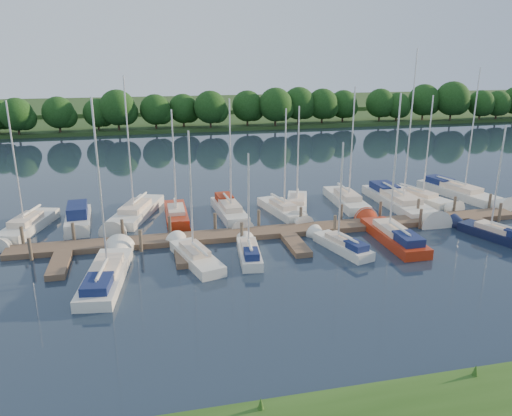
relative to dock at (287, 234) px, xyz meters
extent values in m
plane|color=#17232F|center=(0.00, -7.31, -0.20)|extent=(260.00, 260.00, 0.00)
cube|color=brown|center=(0.00, 0.69, 0.00)|extent=(40.00, 2.00, 0.40)
cube|color=brown|center=(-16.00, -2.31, 0.00)|extent=(1.20, 4.00, 0.40)
cube|color=brown|center=(-8.00, -2.31, 0.00)|extent=(1.20, 4.00, 0.40)
cube|color=brown|center=(0.00, -2.31, 0.00)|extent=(1.20, 4.00, 0.40)
cube|color=brown|center=(8.00, -2.31, 0.00)|extent=(1.20, 4.00, 0.40)
cube|color=brown|center=(16.00, -2.31, 0.00)|extent=(1.20, 4.00, 0.40)
cylinder|color=#473D33|center=(-19.00, 1.99, 0.40)|extent=(0.24, 0.24, 2.00)
cylinder|color=#473D33|center=(-15.55, 1.99, 0.40)|extent=(0.24, 0.24, 2.00)
cylinder|color=#473D33|center=(-12.09, 1.99, 0.40)|extent=(0.24, 0.24, 2.00)
cylinder|color=#473D33|center=(-8.64, 1.99, 0.40)|extent=(0.24, 0.24, 2.00)
cylinder|color=#473D33|center=(-5.18, 1.99, 0.40)|extent=(0.24, 0.24, 2.00)
cylinder|color=#473D33|center=(-1.73, 1.99, 0.40)|extent=(0.24, 0.24, 2.00)
cylinder|color=#473D33|center=(1.73, 1.99, 0.40)|extent=(0.24, 0.24, 2.00)
cylinder|color=#473D33|center=(5.18, 1.99, 0.40)|extent=(0.24, 0.24, 2.00)
cylinder|color=#473D33|center=(8.64, 1.99, 0.40)|extent=(0.24, 0.24, 2.00)
cylinder|color=#473D33|center=(12.09, 1.99, 0.40)|extent=(0.24, 0.24, 2.00)
cylinder|color=#473D33|center=(15.55, 1.99, 0.40)|extent=(0.24, 0.24, 2.00)
cylinder|color=#473D33|center=(19.00, 1.99, 0.40)|extent=(0.24, 0.24, 2.00)
cylinder|color=#473D33|center=(-18.00, -0.61, 0.40)|extent=(0.24, 0.24, 2.00)
cylinder|color=#473D33|center=(-10.80, -0.61, 0.40)|extent=(0.24, 0.24, 2.00)
cylinder|color=#473D33|center=(-3.60, -0.61, 0.40)|extent=(0.24, 0.24, 2.00)
cylinder|color=#473D33|center=(3.60, -0.61, 0.40)|extent=(0.24, 0.24, 2.00)
cylinder|color=#473D33|center=(10.80, -0.61, 0.40)|extent=(0.24, 0.24, 2.00)
cylinder|color=#473D33|center=(18.00, -0.61, 0.40)|extent=(0.24, 0.24, 2.00)
cube|color=#1D3B17|center=(0.00, 67.69, 0.10)|extent=(180.00, 30.00, 0.60)
cube|color=#304A20|center=(0.00, 92.69, 0.50)|extent=(220.00, 40.00, 1.40)
sphere|color=black|center=(-32.55, 56.36, 2.98)|extent=(3.82, 3.82, 3.82)
cylinder|color=#38281C|center=(-28.39, 54.33, 1.18)|extent=(0.36, 0.36, 2.76)
sphere|color=black|center=(-28.39, 54.33, 4.56)|extent=(6.44, 6.44, 6.44)
sphere|color=black|center=(-27.01, 54.53, 3.64)|extent=(4.60, 4.60, 4.60)
cylinder|color=#38281C|center=(-23.99, 53.03, 1.11)|extent=(0.36, 0.36, 2.62)
sphere|color=black|center=(-23.99, 53.03, 4.32)|extent=(6.12, 6.12, 6.12)
sphere|color=black|center=(-22.68, 53.23, 3.44)|extent=(4.37, 4.37, 4.37)
cylinder|color=#38281C|center=(-17.89, 53.43, 0.81)|extent=(0.36, 0.36, 2.01)
sphere|color=black|center=(-17.89, 53.43, 3.27)|extent=(4.70, 4.70, 4.70)
sphere|color=black|center=(-16.89, 53.63, 2.59)|extent=(3.35, 3.35, 3.35)
cylinder|color=#38281C|center=(-14.00, 53.87, 0.98)|extent=(0.36, 0.36, 2.36)
sphere|color=black|center=(-14.00, 53.87, 3.87)|extent=(5.52, 5.52, 5.52)
sphere|color=black|center=(-12.81, 54.07, 3.08)|extent=(3.94, 3.94, 3.94)
cylinder|color=#38281C|center=(-8.03, 53.83, 1.16)|extent=(0.36, 0.36, 2.71)
sphere|color=black|center=(-8.03, 53.83, 4.47)|extent=(6.33, 6.33, 6.33)
sphere|color=black|center=(-6.67, 54.03, 3.57)|extent=(4.52, 4.52, 4.52)
cylinder|color=#38281C|center=(-2.31, 52.98, 0.82)|extent=(0.36, 0.36, 2.04)
sphere|color=black|center=(-2.31, 52.98, 3.31)|extent=(4.75, 4.75, 4.75)
sphere|color=black|center=(-1.29, 53.18, 2.63)|extent=(3.39, 3.39, 3.39)
cylinder|color=#38281C|center=(2.36, 55.32, 1.02)|extent=(0.36, 0.36, 2.44)
sphere|color=black|center=(2.36, 55.32, 4.00)|extent=(5.69, 5.69, 5.69)
sphere|color=black|center=(3.58, 55.52, 3.19)|extent=(4.07, 4.07, 4.07)
cylinder|color=#38281C|center=(7.94, 53.88, 0.97)|extent=(0.36, 0.36, 2.34)
sphere|color=black|center=(7.94, 53.88, 3.82)|extent=(5.45, 5.45, 5.45)
sphere|color=black|center=(9.11, 54.08, 3.04)|extent=(3.89, 3.89, 3.89)
cylinder|color=#38281C|center=(13.86, 53.70, 0.84)|extent=(0.36, 0.36, 2.09)
sphere|color=black|center=(13.86, 53.70, 3.39)|extent=(4.87, 4.87, 4.87)
sphere|color=black|center=(14.91, 53.90, 2.70)|extent=(3.48, 3.48, 3.48)
cylinder|color=#38281C|center=(17.64, 54.69, 1.17)|extent=(0.36, 0.36, 2.74)
sphere|color=black|center=(17.64, 54.69, 4.52)|extent=(6.39, 6.39, 6.39)
sphere|color=black|center=(19.01, 54.89, 3.61)|extent=(4.57, 4.57, 4.57)
cylinder|color=#38281C|center=(23.62, 54.44, 1.09)|extent=(0.36, 0.36, 2.58)
sphere|color=black|center=(23.62, 54.44, 4.25)|extent=(6.03, 6.03, 6.03)
sphere|color=black|center=(24.91, 54.64, 3.39)|extent=(4.30, 4.30, 4.30)
cylinder|color=#38281C|center=(27.73, 55.27, 1.03)|extent=(0.36, 0.36, 2.46)
sphere|color=black|center=(27.73, 55.27, 4.04)|extent=(5.75, 5.75, 5.75)
sphere|color=black|center=(28.96, 55.47, 3.22)|extent=(4.11, 4.11, 4.11)
cylinder|color=#38281C|center=(33.92, 55.16, 0.93)|extent=(0.36, 0.36, 2.25)
sphere|color=black|center=(33.92, 55.16, 3.68)|extent=(5.26, 5.26, 5.26)
sphere|color=black|center=(35.05, 55.36, 2.93)|extent=(3.75, 3.75, 3.75)
cylinder|color=#38281C|center=(39.10, 54.63, 0.82)|extent=(0.36, 0.36, 2.04)
sphere|color=black|center=(39.10, 54.63, 3.31)|extent=(4.76, 4.76, 4.76)
sphere|color=black|center=(40.12, 54.83, 2.63)|extent=(3.40, 3.40, 3.40)
cylinder|color=#38281C|center=(44.98, 53.96, 1.20)|extent=(0.36, 0.36, 2.80)
sphere|color=black|center=(44.98, 53.96, 4.61)|extent=(6.52, 6.52, 6.52)
sphere|color=black|center=(46.37, 54.16, 3.68)|extent=(4.66, 4.66, 4.66)
cylinder|color=#38281C|center=(49.65, 54.30, 0.84)|extent=(0.36, 0.36, 2.09)
sphere|color=black|center=(49.65, 54.30, 3.40)|extent=(4.87, 4.87, 4.87)
sphere|color=black|center=(50.70, 54.50, 2.70)|extent=(3.48, 3.48, 3.48)
cylinder|color=#38281C|center=(54.48, 53.13, 0.96)|extent=(0.36, 0.36, 2.33)
sphere|color=black|center=(54.48, 53.13, 3.81)|extent=(5.44, 5.44, 5.44)
sphere|color=black|center=(55.65, 53.33, 3.04)|extent=(3.88, 3.88, 3.88)
cylinder|color=#38281C|center=(59.90, 55.40, 0.92)|extent=(0.36, 0.36, 2.24)
sphere|color=black|center=(59.90, 55.40, 3.66)|extent=(5.23, 5.23, 5.23)
sphere|color=black|center=(61.02, 55.60, 2.91)|extent=(3.73, 3.73, 3.73)
cylinder|color=#38281C|center=(63.97, 56.28, 1.13)|extent=(0.36, 0.36, 2.66)
sphere|color=black|center=(63.97, 56.28, 4.38)|extent=(6.20, 6.20, 6.20)
cube|color=silver|center=(-19.34, 5.87, -0.05)|extent=(3.76, 7.15, 1.24)
cone|color=silver|center=(-20.29, 2.56, -0.05)|extent=(1.59, 2.58, 0.96)
cube|color=beige|center=(-19.43, 5.53, 0.76)|extent=(2.25, 3.38, 0.56)
cylinder|color=silver|center=(-19.53, 5.20, 5.23)|extent=(0.12, 0.12, 9.29)
cylinder|color=silver|center=(-19.15, 6.53, 1.21)|extent=(0.95, 3.00, 0.10)
cylinder|color=silver|center=(-19.15, 6.53, 1.21)|extent=(0.95, 2.70, 0.20)
cube|color=silver|center=(-15.75, 6.70, -0.05)|extent=(2.27, 5.84, 1.14)
cone|color=silver|center=(-15.56, 3.85, -0.05)|extent=(1.06, 1.78, 0.94)
cube|color=#16214F|center=(-15.75, 6.70, 0.89)|extent=(1.72, 3.24, 1.03)
cube|color=silver|center=(-11.05, 7.75, -0.05)|extent=(4.84, 8.36, 1.17)
cone|color=silver|center=(-12.41, 3.95, -0.05)|extent=(2.01, 3.04, 1.13)
cube|color=beige|center=(-11.19, 7.37, 0.71)|extent=(2.82, 3.99, 0.53)
cylinder|color=silver|center=(-11.32, 6.99, 6.00)|extent=(0.12, 0.12, 10.90)
cylinder|color=silver|center=(-10.78, 8.51, 1.13)|extent=(1.32, 3.46, 0.10)
cylinder|color=silver|center=(-10.78, 8.51, 1.13)|extent=(1.27, 3.11, 0.20)
cube|color=#A6270F|center=(-7.84, 6.57, -0.05)|extent=(1.82, 6.30, 0.94)
cone|color=#A6270F|center=(-7.88, 3.43, -0.05)|extent=(0.90, 2.21, 0.88)
cube|color=beige|center=(-7.85, 6.26, 0.53)|extent=(1.35, 2.84, 0.43)
cylinder|color=silver|center=(-7.85, 5.94, 4.64)|extent=(0.12, 0.12, 8.48)
cylinder|color=silver|center=(-7.84, 7.20, 0.87)|extent=(0.13, 2.83, 0.10)
cylinder|color=silver|center=(-7.84, 7.20, 0.87)|extent=(0.23, 2.52, 0.20)
cube|color=silver|center=(-3.37, 6.02, -0.05)|extent=(2.29, 6.85, 1.20)
cone|color=silver|center=(-3.17, 2.65, -0.05)|extent=(1.08, 2.41, 0.95)
cube|color=beige|center=(-3.35, 5.68, 0.73)|extent=(1.60, 3.12, 0.55)
cube|color=maroon|center=(-3.48, 7.91, 0.84)|extent=(1.44, 2.10, 0.60)
cylinder|color=silver|center=(-3.33, 5.34, 5.12)|extent=(0.12, 0.12, 9.11)
cylinder|color=silver|center=(-3.41, 6.69, 1.17)|extent=(0.28, 3.04, 0.10)
cylinder|color=silver|center=(-3.41, 6.69, 1.17)|extent=(0.36, 2.71, 0.20)
cube|color=silver|center=(1.11, 5.61, -0.05)|extent=(2.92, 6.40, 1.10)
cone|color=silver|center=(1.72, 2.58, -0.05)|extent=(1.28, 2.29, 0.86)
cube|color=beige|center=(1.17, 5.31, 0.65)|extent=(1.82, 2.98, 0.50)
cylinder|color=silver|center=(1.23, 5.01, 4.67)|extent=(0.12, 0.12, 8.34)
cylinder|color=silver|center=(0.98, 6.22, 1.05)|extent=(0.65, 2.74, 0.10)
cylinder|color=silver|center=(0.98, 6.22, 1.05)|extent=(0.69, 2.46, 0.20)
cube|color=silver|center=(2.98, 6.99, -0.05)|extent=(3.64, 6.46, 1.03)
cone|color=silver|center=(1.99, 4.04, -0.05)|extent=(1.52, 2.34, 0.87)
cube|color=beige|center=(2.88, 6.69, 0.59)|extent=(2.13, 3.07, 0.47)
cylinder|color=silver|center=(2.78, 6.40, 4.66)|extent=(0.12, 0.12, 8.41)
cylinder|color=silver|center=(3.18, 7.58, 0.97)|extent=(0.99, 2.69, 0.10)
cylinder|color=silver|center=(3.18, 7.58, 0.97)|extent=(0.98, 2.42, 0.20)
cube|color=silver|center=(7.62, 6.85, -0.05)|extent=(2.34, 7.35, 1.26)
cone|color=silver|center=(7.47, 3.22, -0.05)|extent=(1.12, 2.58, 1.02)
cube|color=beige|center=(7.60, 6.48, 0.77)|extent=(1.66, 3.33, 0.57)
cylinder|color=silver|center=(7.59, 6.12, 5.51)|extent=(0.12, 0.12, 9.82)
cylinder|color=silver|center=(7.65, 7.57, 1.23)|extent=(0.24, 3.27, 0.10)
cylinder|color=silver|center=(7.65, 7.57, 1.23)|extent=(0.32, 2.91, 0.20)
cube|color=silver|center=(12.07, 5.38, -0.05)|extent=(2.70, 9.56, 1.24)
cone|color=silver|center=(12.08, 0.60, -0.05)|extent=(1.35, 3.35, 1.34)
cube|color=beige|center=(12.07, 4.90, 0.76)|extent=(2.02, 4.31, 0.56)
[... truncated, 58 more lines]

